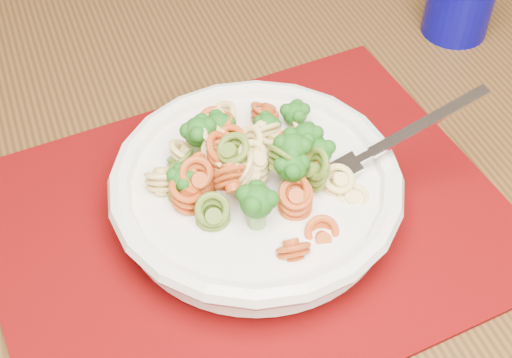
{
  "coord_description": "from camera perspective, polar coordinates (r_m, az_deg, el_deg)",
  "views": [
    {
      "loc": [
        -0.28,
        0.26,
        1.24
      ],
      "look_at": [
        -0.28,
        0.65,
        0.8
      ],
      "focal_mm": 50.0,
      "sensor_mm": 36.0,
      "label": 1
    }
  ],
  "objects": [
    {
      "name": "dining_table",
      "position": [
        0.74,
        -0.6,
        -2.95
      ],
      "size": [
        1.73,
        1.43,
        0.75
      ],
      "rotation": [
        0.0,
        0.0,
        0.37
      ],
      "color": "#543417",
      "rests_on": "ground"
    },
    {
      "name": "placemat",
      "position": [
        0.61,
        -0.51,
        -3.4
      ],
      "size": [
        0.53,
        0.49,
        0.0
      ],
      "primitive_type": "cube",
      "rotation": [
        0.0,
        0.0,
        0.44
      ],
      "color": "#600405",
      "rests_on": "dining_table"
    },
    {
      "name": "fork",
      "position": [
        0.6,
        7.11,
        0.9
      ],
      "size": [
        0.18,
        0.09,
        0.08
      ],
      "primitive_type": null,
      "rotation": [
        0.0,
        -0.35,
        0.38
      ],
      "color": "silver",
      "rests_on": "pasta_bowl"
    },
    {
      "name": "pasta_broccoli_heap",
      "position": [
        0.59,
        0.0,
        0.39
      ],
      "size": [
        0.21,
        0.21,
        0.06
      ],
      "primitive_type": null,
      "color": "tan",
      "rests_on": "pasta_bowl"
    },
    {
      "name": "pasta_bowl",
      "position": [
        0.6,
        0.0,
        -0.71
      ],
      "size": [
        0.25,
        0.25,
        0.05
      ],
      "color": "white",
      "rests_on": "placemat"
    }
  ]
}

